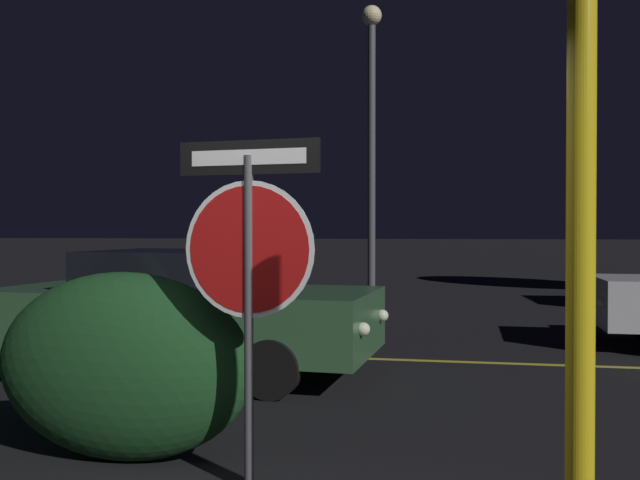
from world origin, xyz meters
TOP-DOWN VIEW (x-y plane):
  - road_center_stripe at (0.00, 6.17)m, footprint 43.78×0.12m
  - stop_sign at (-0.25, 1.37)m, footprint 0.96×0.12m
  - yellow_pole_right at (1.55, -0.01)m, footprint 0.12×0.12m
  - hedge_bush_2 at (-1.32, 1.78)m, footprint 1.96×0.75m
  - passing_car_2 at (-2.06, 4.79)m, footprint 4.60×2.24m
  - street_lamp at (-0.66, 11.72)m, footprint 0.42×0.42m

SIDE VIEW (x-z plane):
  - road_center_stripe at x=0.00m, z-range 0.00..0.01m
  - hedge_bush_2 at x=-1.32m, z-range 0.00..1.38m
  - passing_car_2 at x=-2.06m, z-range 0.01..1.46m
  - yellow_pole_right at x=1.55m, z-range 0.00..2.77m
  - stop_sign at x=-0.25m, z-range 0.45..2.71m
  - street_lamp at x=-0.66m, z-range 0.83..7.17m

